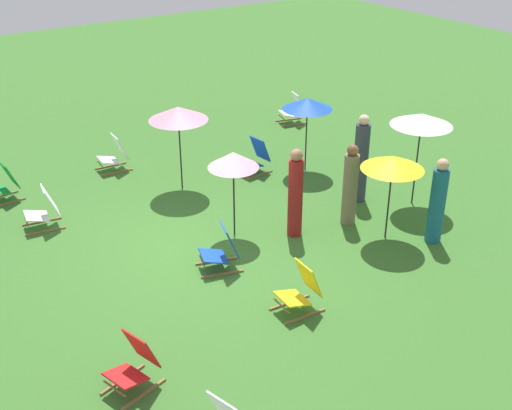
% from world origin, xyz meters
% --- Properties ---
extents(ground_plane, '(40.00, 40.00, 0.00)m').
position_xyz_m(ground_plane, '(0.00, 0.00, 0.00)').
color(ground_plane, '#386B28').
extents(deckchair_1, '(0.55, 0.81, 0.83)m').
position_xyz_m(deckchair_1, '(-2.19, 2.68, 0.37)').
color(deckchair_1, olive).
rests_on(deckchair_1, ground).
extents(deckchair_2, '(0.65, 0.86, 0.83)m').
position_xyz_m(deckchair_2, '(-4.36, 5.43, 0.37)').
color(deckchair_2, olive).
rests_on(deckchair_2, ground).
extents(deckchair_3, '(0.68, 0.87, 0.83)m').
position_xyz_m(deckchair_3, '(0.86, -0.11, 0.37)').
color(deckchair_3, olive).
rests_on(deckchair_3, ground).
extents(deckchair_4, '(0.53, 0.79, 0.83)m').
position_xyz_m(deckchair_4, '(-4.16, 0.07, 0.37)').
color(deckchair_4, olive).
rests_on(deckchair_4, ground).
extents(deckchair_5, '(0.52, 0.79, 0.83)m').
position_xyz_m(deckchair_5, '(2.60, 0.27, 0.37)').
color(deckchair_5, olive).
rests_on(deckchair_5, ground).
extents(deckchair_6, '(0.60, 0.83, 0.83)m').
position_xyz_m(deckchair_6, '(-2.36, -2.17, 0.37)').
color(deckchair_6, olive).
rests_on(deckchair_6, ground).
extents(deckchair_7, '(0.52, 0.79, 0.83)m').
position_xyz_m(deckchair_7, '(-4.00, -2.49, 0.37)').
color(deckchair_7, olive).
rests_on(deckchair_7, ground).
extents(deckchair_8, '(0.66, 0.86, 0.83)m').
position_xyz_m(deckchair_8, '(2.71, -2.62, 0.37)').
color(deckchair_8, olive).
rests_on(deckchair_8, ground).
extents(umbrella_0, '(1.15, 1.15, 1.68)m').
position_xyz_m(umbrella_0, '(1.70, 3.02, 1.55)').
color(umbrella_0, black).
rests_on(umbrella_0, ground).
extents(umbrella_1, '(0.95, 0.95, 1.70)m').
position_xyz_m(umbrella_1, '(-0.02, 0.72, 1.55)').
color(umbrella_1, black).
rests_on(umbrella_1, ground).
extents(umbrella_2, '(1.25, 1.25, 1.87)m').
position_xyz_m(umbrella_2, '(-2.39, 0.87, 1.72)').
color(umbrella_2, black).
rests_on(umbrella_2, ground).
extents(umbrella_3, '(1.24, 1.24, 1.97)m').
position_xyz_m(umbrella_3, '(0.96, 4.51, 1.84)').
color(umbrella_3, black).
rests_on(umbrella_3, ground).
extents(umbrella_4, '(1.13, 1.13, 1.73)m').
position_xyz_m(umbrella_4, '(-1.66, 3.73, 1.60)').
color(umbrella_4, black).
rests_on(umbrella_4, ground).
extents(person_0, '(0.30, 0.30, 1.89)m').
position_xyz_m(person_0, '(0.21, 3.68, 0.90)').
color(person_0, '#333847').
rests_on(person_0, ground).
extents(person_1, '(0.39, 0.39, 1.76)m').
position_xyz_m(person_1, '(0.62, 1.67, 0.85)').
color(person_1, maroon).
rests_on(person_1, ground).
extents(person_2, '(0.38, 0.38, 1.66)m').
position_xyz_m(person_2, '(0.85, 2.82, 0.79)').
color(person_2, '#72664C').
rests_on(person_2, ground).
extents(person_3, '(0.36, 0.36, 1.67)m').
position_xyz_m(person_3, '(2.29, 3.67, 0.80)').
color(person_3, '#195972').
rests_on(person_3, ground).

